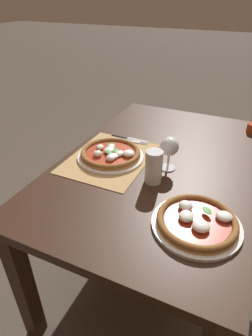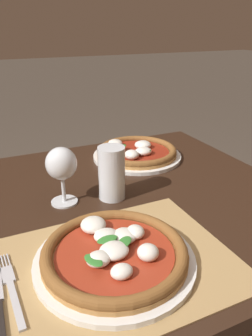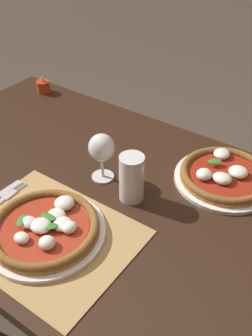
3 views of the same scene
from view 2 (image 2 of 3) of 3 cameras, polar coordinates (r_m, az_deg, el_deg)
The scene contains 7 objects.
dining_table at distance 0.90m, azimuth -12.50°, elevation -13.56°, with size 1.36×0.89×0.74m.
paper_placemat at distance 0.67m, azimuth -1.51°, elevation -16.21°, with size 0.46×0.36×0.00m, color #A88451.
pizza_near at distance 0.66m, azimuth -1.98°, elevation -14.66°, with size 0.32×0.32×0.05m.
pizza_far at distance 1.15m, azimuth 1.90°, elevation 2.75°, with size 0.31×0.31×0.05m.
wine_glass at distance 0.84m, azimuth -11.18°, elevation 0.34°, with size 0.08×0.08×0.16m.
pint_glass at distance 0.87m, azimuth -2.51°, elevation -1.04°, with size 0.07×0.07×0.15m.
fork at distance 0.65m, azimuth -19.38°, elevation -19.00°, with size 0.03×0.20×0.00m.
Camera 2 is at (-0.12, -0.71, 1.18)m, focal length 35.00 mm.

